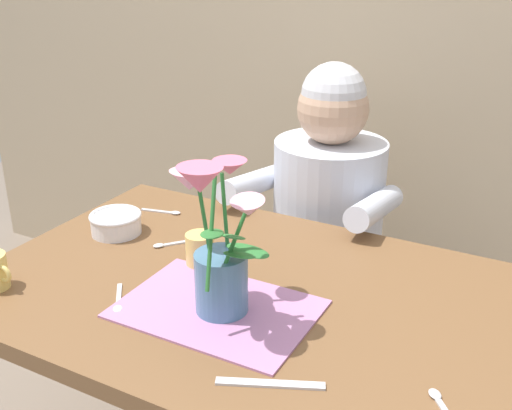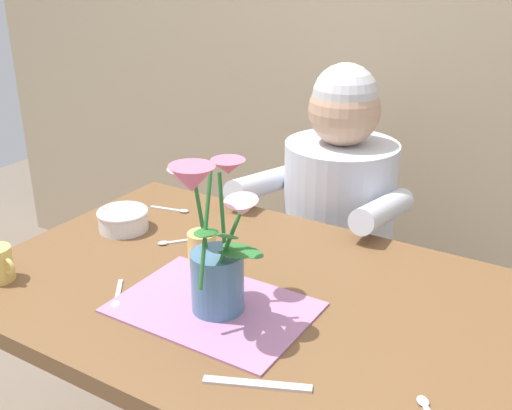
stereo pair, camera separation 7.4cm
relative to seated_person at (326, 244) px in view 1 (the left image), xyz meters
The scene contains 12 objects.
wood_panel_backdrop 0.81m from the seated_person, 83.33° to the left, with size 4.00×0.10×2.50m, color tan.
dining_table 0.62m from the seated_person, 85.29° to the right, with size 1.20×0.80×0.74m.
seated_person is the anchor object (origin of this frame).
striped_placemat 0.75m from the seated_person, 86.42° to the right, with size 0.40×0.28×0.01m, color #B275A3.
flower_vase 0.80m from the seated_person, 85.53° to the right, with size 0.24×0.29×0.35m.
ceramic_bowl 0.69m from the seated_person, 125.78° to the right, with size 0.14×0.14×0.06m.
dinner_knife 0.93m from the seated_person, 74.16° to the right, with size 0.19×0.02×0.01m, color silver.
tea_cup 0.62m from the seated_person, 98.86° to the right, with size 0.09×0.07×0.08m.
spoon_0 0.97m from the seated_person, 56.67° to the right, with size 0.09×0.10×0.01m.
spoon_1 0.84m from the seated_person, 100.67° to the right, with size 0.08×0.10×0.01m.
spoon_2 0.60m from the seated_person, 112.63° to the right, with size 0.09×0.10×0.01m.
spoon_3 0.53m from the seated_person, 133.34° to the right, with size 0.12×0.04×0.01m.
Camera 1 is at (0.59, -1.03, 1.44)m, focal length 43.36 mm.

